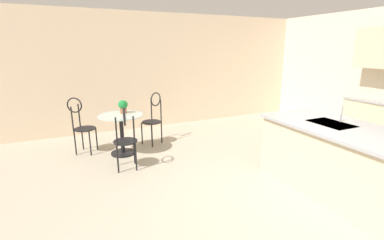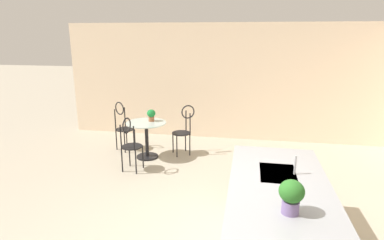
% 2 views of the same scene
% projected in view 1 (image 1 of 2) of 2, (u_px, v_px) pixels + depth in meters
% --- Properties ---
extents(ground_plane, '(40.00, 40.00, 0.00)m').
position_uv_depth(ground_plane, '(290.00, 208.00, 3.35)').
color(ground_plane, '#B2A893').
extents(wall_left_window, '(0.12, 7.80, 2.70)m').
position_uv_depth(wall_left_window, '(169.00, 71.00, 6.74)').
color(wall_left_window, beige).
rests_on(wall_left_window, ground).
extents(kitchen_island, '(2.80, 1.06, 0.92)m').
position_uv_depth(kitchen_island, '(365.00, 171.00, 3.31)').
color(kitchen_island, beige).
rests_on(kitchen_island, ground).
extents(bistro_table, '(0.80, 0.80, 0.74)m').
position_uv_depth(bistro_table, '(122.00, 131.00, 4.96)').
color(bistro_table, black).
rests_on(bistro_table, ground).
extents(chair_near_window, '(0.50, 0.43, 1.04)m').
position_uv_depth(chair_near_window, '(125.00, 136.00, 4.27)').
color(chair_near_window, black).
rests_on(chair_near_window, ground).
extents(chair_by_island, '(0.52, 0.52, 1.04)m').
position_uv_depth(chair_by_island, '(153.00, 116.00, 5.50)').
color(chair_by_island, black).
rests_on(chair_by_island, ground).
extents(chair_toward_desk, '(0.52, 0.52, 1.04)m').
position_uv_depth(chair_toward_desk, '(81.00, 123.00, 5.00)').
color(chair_toward_desk, black).
rests_on(chair_toward_desk, ground).
extents(sink_faucet, '(0.02, 0.02, 0.22)m').
position_uv_depth(sink_faucet, '(341.00, 114.00, 3.72)').
color(sink_faucet, '#B2B5BA').
rests_on(sink_faucet, kitchen_island).
extents(potted_plant_on_table, '(0.17, 0.17, 0.24)m').
position_uv_depth(potted_plant_on_table, '(123.00, 106.00, 4.98)').
color(potted_plant_on_table, '#9E603D').
rests_on(potted_plant_on_table, bistro_table).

